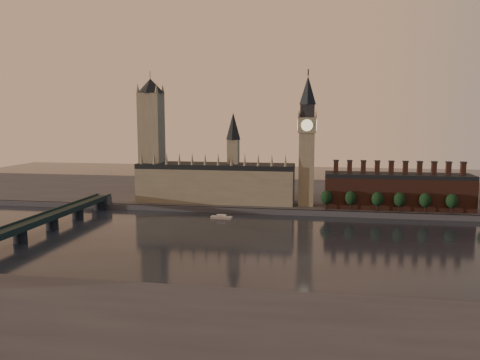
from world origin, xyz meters
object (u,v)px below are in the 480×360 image
(westminster_bridge, at_px, (34,225))
(river_boat, at_px, (221,217))
(victoria_tower, at_px, (152,135))
(big_ben, at_px, (307,139))

(westminster_bridge, relative_size, river_boat, 12.45)
(westminster_bridge, bearing_deg, victoria_tower, 73.44)
(big_ben, xyz_separation_m, river_boat, (-60.26, -42.61, -55.62))
(big_ben, relative_size, westminster_bridge, 0.54)
(westminster_bridge, distance_m, river_boat, 126.18)
(big_ben, distance_m, river_boat, 92.41)
(big_ben, height_order, westminster_bridge, big_ben)
(big_ben, relative_size, river_boat, 6.66)
(westminster_bridge, bearing_deg, big_ben, 34.33)
(victoria_tower, relative_size, westminster_bridge, 0.54)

